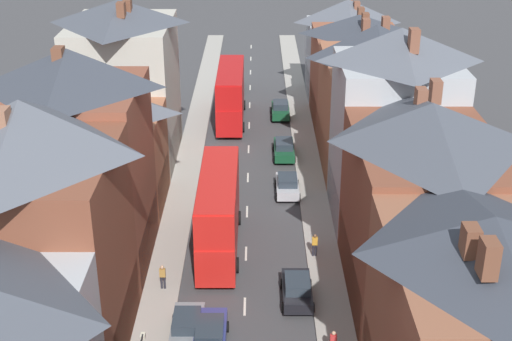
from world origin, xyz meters
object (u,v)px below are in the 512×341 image
object	(u,v)px
car_near_silver	(278,109)
car_parked_left_a	(208,336)
car_mid_white	(231,82)
car_far_grey	(281,148)
double_decker_bus_far_approaching	(216,211)
car_parked_right_a	(285,185)
pedestrian_far_right	(312,244)
car_parked_left_b	(185,327)
double_decker_bus_mid_street	(228,94)
pedestrian_far_left	(160,276)
car_near_blue	(294,289)

from	to	relation	value
car_near_silver	car_parked_left_a	world-z (taller)	car_near_silver
car_mid_white	car_far_grey	world-z (taller)	car_far_grey
double_decker_bus_far_approaching	car_parked_right_a	xyz separation A→B (m)	(4.91, 8.17, -2.02)
car_far_grey	pedestrian_far_right	distance (m)	16.76
car_parked_left_a	car_parked_right_a	world-z (taller)	car_parked_left_a
car_parked_right_a	car_near_silver	bearing A→B (deg)	90.00
car_parked_left_a	car_mid_white	distance (m)	45.31
car_near_silver	car_parked_left_b	xyz separation A→B (m)	(-6.20, -35.23, -0.05)
double_decker_bus_mid_street	pedestrian_far_right	world-z (taller)	double_decker_bus_mid_street
car_near_silver	car_parked_right_a	size ratio (longest dim) A/B	1.01
double_decker_bus_mid_street	double_decker_bus_far_approaching	size ratio (longest dim) A/B	1.00
car_near_silver	car_mid_white	size ratio (longest dim) A/B	1.01
double_decker_bus_mid_street	car_mid_white	distance (m)	10.47
double_decker_bus_far_approaching	pedestrian_far_left	distance (m)	6.23
car_parked_left_b	car_mid_white	bearing A→B (deg)	88.33
car_far_grey	pedestrian_far_right	size ratio (longest dim) A/B	2.67
double_decker_bus_mid_street	pedestrian_far_left	world-z (taller)	double_decker_bus_mid_street
car_far_grey	pedestrian_far_left	size ratio (longest dim) A/B	2.67
car_mid_white	car_far_grey	bearing A→B (deg)	-75.76
double_decker_bus_far_approaching	car_near_silver	size ratio (longest dim) A/B	2.76
car_far_grey	pedestrian_far_left	distance (m)	22.04
car_near_blue	car_parked_left_a	size ratio (longest dim) A/B	0.89
double_decker_bus_mid_street	car_mid_white	size ratio (longest dim) A/B	2.78
car_near_silver	car_far_grey	bearing A→B (deg)	-90.00
car_parked_left_a	car_parked_left_b	distance (m)	1.53
double_decker_bus_far_approaching	car_parked_right_a	distance (m)	9.74
car_far_grey	pedestrian_far_right	xyz separation A→B (m)	(1.41, -16.70, 0.22)
double_decker_bus_far_approaching	car_far_grey	xyz separation A→B (m)	(4.91, 15.45, -2.00)
car_parked_left_a	double_decker_bus_far_approaching	bearing A→B (deg)	90.05
car_near_silver	car_parked_right_a	bearing A→B (deg)	-90.00
car_parked_left_b	car_far_grey	xyz separation A→B (m)	(6.20, 25.21, 0.02)
car_mid_white	pedestrian_far_left	xyz separation A→B (m)	(-3.19, -39.81, 0.22)
double_decker_bus_far_approaching	car_parked_left_a	xyz separation A→B (m)	(0.01, -10.56, -2.01)
pedestrian_far_left	car_mid_white	bearing A→B (deg)	85.42
double_decker_bus_far_approaching	car_far_grey	bearing A→B (deg)	72.37
car_near_blue	car_parked_left_b	bearing A→B (deg)	-149.65
car_near_silver	pedestrian_far_right	xyz separation A→B (m)	(1.41, -26.72, 0.18)
car_near_silver	pedestrian_far_right	size ratio (longest dim) A/B	2.43
double_decker_bus_far_approaching	car_near_silver	bearing A→B (deg)	79.09
car_parked_left_b	car_far_grey	distance (m)	25.96
car_parked_right_a	pedestrian_far_right	distance (m)	9.53
car_near_blue	car_near_silver	distance (m)	31.60
double_decker_bus_mid_street	double_decker_bus_far_approaching	distance (m)	24.48
car_parked_left_b	car_mid_white	size ratio (longest dim) A/B	1.02
double_decker_bus_far_approaching	car_near_blue	size ratio (longest dim) A/B	2.73
double_decker_bus_mid_street	car_mid_white	xyz separation A→B (m)	(0.01, 10.27, -2.00)
double_decker_bus_mid_street	car_near_silver	distance (m)	5.38
car_parked_right_a	car_far_grey	size ratio (longest dim) A/B	0.90
car_near_blue	pedestrian_far_right	size ratio (longest dim) A/B	2.45
car_parked_right_a	car_mid_white	distance (m)	27.03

